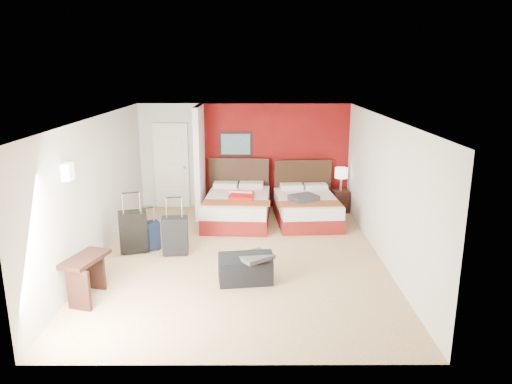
{
  "coord_description": "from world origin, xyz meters",
  "views": [
    {
      "loc": [
        0.25,
        -8.06,
        3.32
      ],
      "look_at": [
        0.28,
        0.8,
        1.0
      ],
      "focal_mm": 33.51,
      "sensor_mm": 36.0,
      "label": 1
    }
  ],
  "objects_px": {
    "suitcase_charcoal": "(175,237)",
    "bed_left": "(237,209)",
    "red_suitcase_open": "(242,195)",
    "table_lamp": "(341,179)",
    "bed_right": "(307,209)",
    "suitcase_black": "(133,233)",
    "suitcase_navy": "(149,237)",
    "nightstand": "(340,201)",
    "desk": "(87,278)",
    "duffel_bag": "(245,270)"
  },
  "relations": [
    {
      "from": "suitcase_navy",
      "to": "suitcase_black",
      "type": "bearing_deg",
      "value": 171.41
    },
    {
      "from": "suitcase_black",
      "to": "suitcase_navy",
      "type": "bearing_deg",
      "value": 4.22
    },
    {
      "from": "bed_left",
      "to": "duffel_bag",
      "type": "xyz_separation_m",
      "value": [
        0.23,
        -3.08,
        -0.08
      ]
    },
    {
      "from": "bed_left",
      "to": "suitcase_black",
      "type": "xyz_separation_m",
      "value": [
        -1.85,
        -1.81,
        0.08
      ]
    },
    {
      "from": "suitcase_navy",
      "to": "duffel_bag",
      "type": "height_order",
      "value": "suitcase_navy"
    },
    {
      "from": "bed_left",
      "to": "suitcase_navy",
      "type": "height_order",
      "value": "bed_left"
    },
    {
      "from": "red_suitcase_open",
      "to": "suitcase_navy",
      "type": "xyz_separation_m",
      "value": [
        -1.68,
        -1.61,
        -0.37
      ]
    },
    {
      "from": "bed_left",
      "to": "red_suitcase_open",
      "type": "relative_size",
      "value": 2.75
    },
    {
      "from": "suitcase_black",
      "to": "duffel_bag",
      "type": "distance_m",
      "value": 2.44
    },
    {
      "from": "red_suitcase_open",
      "to": "suitcase_black",
      "type": "relative_size",
      "value": 0.95
    },
    {
      "from": "suitcase_charcoal",
      "to": "suitcase_navy",
      "type": "xyz_separation_m",
      "value": [
        -0.52,
        0.2,
        -0.08
      ]
    },
    {
      "from": "suitcase_black",
      "to": "suitcase_charcoal",
      "type": "xyz_separation_m",
      "value": [
        0.79,
        -0.1,
        -0.04
      ]
    },
    {
      "from": "suitcase_navy",
      "to": "suitcase_charcoal",
      "type": "bearing_deg",
      "value": -49.81
    },
    {
      "from": "bed_left",
      "to": "suitcase_navy",
      "type": "distance_m",
      "value": 2.33
    },
    {
      "from": "table_lamp",
      "to": "nightstand",
      "type": "bearing_deg",
      "value": 0.0
    },
    {
      "from": "bed_left",
      "to": "duffel_bag",
      "type": "bearing_deg",
      "value": -82.06
    },
    {
      "from": "red_suitcase_open",
      "to": "suitcase_black",
      "type": "height_order",
      "value": "suitcase_black"
    },
    {
      "from": "table_lamp",
      "to": "suitcase_black",
      "type": "height_order",
      "value": "table_lamp"
    },
    {
      "from": "red_suitcase_open",
      "to": "bed_right",
      "type": "bearing_deg",
      "value": 13.85
    },
    {
      "from": "table_lamp",
      "to": "suitcase_navy",
      "type": "bearing_deg",
      "value": -148.12
    },
    {
      "from": "table_lamp",
      "to": "suitcase_black",
      "type": "distance_m",
      "value": 4.99
    },
    {
      "from": "suitcase_charcoal",
      "to": "bed_left",
      "type": "bearing_deg",
      "value": 55.38
    },
    {
      "from": "suitcase_black",
      "to": "duffel_bag",
      "type": "relative_size",
      "value": 0.9
    },
    {
      "from": "bed_left",
      "to": "suitcase_black",
      "type": "bearing_deg",
      "value": -132.03
    },
    {
      "from": "red_suitcase_open",
      "to": "suitcase_charcoal",
      "type": "relative_size",
      "value": 1.06
    },
    {
      "from": "table_lamp",
      "to": "suitcase_navy",
      "type": "xyz_separation_m",
      "value": [
        -3.99,
        -2.48,
        -0.53
      ]
    },
    {
      "from": "table_lamp",
      "to": "suitcase_charcoal",
      "type": "height_order",
      "value": "table_lamp"
    },
    {
      "from": "desk",
      "to": "bed_right",
      "type": "bearing_deg",
      "value": 61.13
    },
    {
      "from": "suitcase_black",
      "to": "desk",
      "type": "relative_size",
      "value": 0.95
    },
    {
      "from": "bed_right",
      "to": "suitcase_navy",
      "type": "bearing_deg",
      "value": -154.94
    },
    {
      "from": "suitcase_black",
      "to": "duffel_bag",
      "type": "xyz_separation_m",
      "value": [
        2.08,
        -1.27,
        -0.16
      ]
    },
    {
      "from": "nightstand",
      "to": "suitcase_charcoal",
      "type": "relative_size",
      "value": 0.77
    },
    {
      "from": "red_suitcase_open",
      "to": "suitcase_navy",
      "type": "relative_size",
      "value": 1.37
    },
    {
      "from": "duffel_bag",
      "to": "bed_right",
      "type": "bearing_deg",
      "value": 59.69
    },
    {
      "from": "nightstand",
      "to": "suitcase_navy",
      "type": "bearing_deg",
      "value": -155.0
    },
    {
      "from": "nightstand",
      "to": "duffel_bag",
      "type": "relative_size",
      "value": 0.62
    },
    {
      "from": "suitcase_navy",
      "to": "red_suitcase_open",
      "type": "bearing_deg",
      "value": 14.79
    },
    {
      "from": "desk",
      "to": "nightstand",
      "type": "bearing_deg",
      "value": 60.36
    },
    {
      "from": "bed_right",
      "to": "table_lamp",
      "type": "relative_size",
      "value": 3.43
    },
    {
      "from": "bed_left",
      "to": "desk",
      "type": "distance_m",
      "value": 4.19
    },
    {
      "from": "red_suitcase_open",
      "to": "table_lamp",
      "type": "distance_m",
      "value": 2.47
    },
    {
      "from": "bed_left",
      "to": "nightstand",
      "type": "height_order",
      "value": "bed_left"
    },
    {
      "from": "bed_left",
      "to": "table_lamp",
      "type": "relative_size",
      "value": 3.65
    },
    {
      "from": "red_suitcase_open",
      "to": "suitcase_charcoal",
      "type": "distance_m",
      "value": 2.17
    },
    {
      "from": "suitcase_black",
      "to": "suitcase_navy",
      "type": "distance_m",
      "value": 0.3
    },
    {
      "from": "nightstand",
      "to": "suitcase_black",
      "type": "height_order",
      "value": "suitcase_black"
    },
    {
      "from": "bed_left",
      "to": "table_lamp",
      "type": "distance_m",
      "value": 2.57
    },
    {
      "from": "bed_right",
      "to": "suitcase_black",
      "type": "xyz_separation_m",
      "value": [
        -3.37,
        -1.81,
        0.1
      ]
    },
    {
      "from": "suitcase_charcoal",
      "to": "suitcase_navy",
      "type": "height_order",
      "value": "suitcase_charcoal"
    },
    {
      "from": "table_lamp",
      "to": "suitcase_navy",
      "type": "distance_m",
      "value": 4.73
    }
  ]
}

